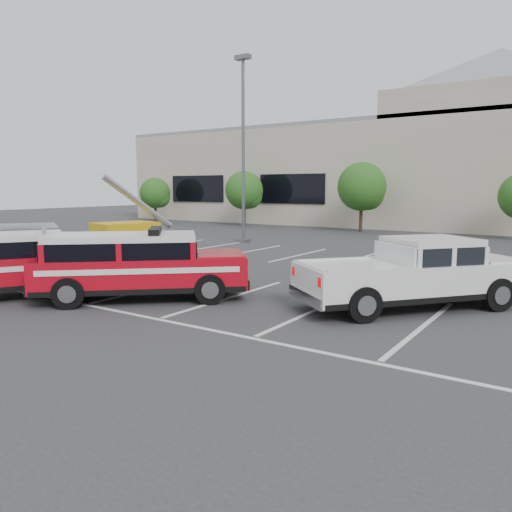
{
  "coord_description": "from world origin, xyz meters",
  "views": [
    {
      "loc": [
        8.33,
        -11.1,
        3.1
      ],
      "look_at": [
        0.04,
        1.28,
        1.05
      ],
      "focal_mm": 35.0,
      "sensor_mm": 36.0,
      "label": 1
    }
  ],
  "objects_px": {
    "tree_far_left": "(156,194)",
    "ladder_suv": "(14,268)",
    "fire_chief_suv": "(139,270)",
    "tree_mid_left": "(363,188)",
    "utility_rig": "(122,243)",
    "white_pickup": "(414,280)",
    "convention_building": "(471,167)",
    "light_pole_left": "(243,150)",
    "tree_left": "(245,192)"
  },
  "relations": [
    {
      "from": "light_pole_left",
      "to": "tree_mid_left",
      "type": "bearing_deg",
      "value": 72.9
    },
    {
      "from": "tree_mid_left",
      "to": "white_pickup",
      "type": "xyz_separation_m",
      "value": [
        9.57,
        -20.32,
        -2.32
      ]
    },
    {
      "from": "fire_chief_suv",
      "to": "ladder_suv",
      "type": "relative_size",
      "value": 1.02
    },
    {
      "from": "tree_left",
      "to": "utility_rig",
      "type": "relative_size",
      "value": 0.98
    },
    {
      "from": "ladder_suv",
      "to": "tree_left",
      "type": "bearing_deg",
      "value": 141.69
    },
    {
      "from": "convention_building",
      "to": "ladder_suv",
      "type": "distance_m",
      "value": 35.77
    },
    {
      "from": "convention_building",
      "to": "light_pole_left",
      "type": "bearing_deg",
      "value": -112.39
    },
    {
      "from": "fire_chief_suv",
      "to": "white_pickup",
      "type": "xyz_separation_m",
      "value": [
        6.68,
        3.24,
        -0.09
      ]
    },
    {
      "from": "tree_left",
      "to": "fire_chief_suv",
      "type": "xyz_separation_m",
      "value": [
        12.89,
        -23.56,
        -1.96
      ]
    },
    {
      "from": "fire_chief_suv",
      "to": "tree_mid_left",
      "type": "bearing_deg",
      "value": 144.92
    },
    {
      "from": "tree_mid_left",
      "to": "light_pole_left",
      "type": "relative_size",
      "value": 0.47
    },
    {
      "from": "convention_building",
      "to": "light_pole_left",
      "type": "height_order",
      "value": "convention_building"
    },
    {
      "from": "fire_chief_suv",
      "to": "utility_rig",
      "type": "distance_m",
      "value": 8.01
    },
    {
      "from": "utility_rig",
      "to": "fire_chief_suv",
      "type": "bearing_deg",
      "value": -23.83
    },
    {
      "from": "convention_building",
      "to": "utility_rig",
      "type": "height_order",
      "value": "convention_building"
    },
    {
      "from": "white_pickup",
      "to": "utility_rig",
      "type": "bearing_deg",
      "value": -147.97
    },
    {
      "from": "tree_far_left",
      "to": "white_pickup",
      "type": "xyz_separation_m",
      "value": [
        29.57,
        -20.32,
        -1.78
      ]
    },
    {
      "from": "tree_far_left",
      "to": "utility_rig",
      "type": "height_order",
      "value": "tree_far_left"
    },
    {
      "from": "tree_far_left",
      "to": "tree_left",
      "type": "bearing_deg",
      "value": 0.0
    },
    {
      "from": "convention_building",
      "to": "ladder_suv",
      "type": "relative_size",
      "value": 10.92
    },
    {
      "from": "tree_left",
      "to": "utility_rig",
      "type": "distance_m",
      "value": 19.86
    },
    {
      "from": "tree_far_left",
      "to": "light_pole_left",
      "type": "relative_size",
      "value": 0.39
    },
    {
      "from": "white_pickup",
      "to": "ladder_suv",
      "type": "relative_size",
      "value": 1.06
    },
    {
      "from": "tree_mid_left",
      "to": "utility_rig",
      "type": "xyz_separation_m",
      "value": [
        -3.42,
        -18.62,
        -2.31
      ]
    },
    {
      "from": "tree_left",
      "to": "ladder_suv",
      "type": "distance_m",
      "value": 27.17
    },
    {
      "from": "light_pole_left",
      "to": "ladder_suv",
      "type": "height_order",
      "value": "light_pole_left"
    },
    {
      "from": "tree_mid_left",
      "to": "tree_far_left",
      "type": "bearing_deg",
      "value": -180.0
    },
    {
      "from": "utility_rig",
      "to": "ladder_suv",
      "type": "bearing_deg",
      "value": -51.1
    },
    {
      "from": "utility_rig",
      "to": "tree_left",
      "type": "bearing_deg",
      "value": 123.72
    },
    {
      "from": "tree_mid_left",
      "to": "utility_rig",
      "type": "distance_m",
      "value": 19.07
    },
    {
      "from": "tree_left",
      "to": "white_pickup",
      "type": "bearing_deg",
      "value": -46.09
    },
    {
      "from": "convention_building",
      "to": "fire_chief_suv",
      "type": "height_order",
      "value": "convention_building"
    },
    {
      "from": "tree_left",
      "to": "fire_chief_suv",
      "type": "height_order",
      "value": "tree_left"
    },
    {
      "from": "convention_building",
      "to": "white_pickup",
      "type": "bearing_deg",
      "value": -81.55
    },
    {
      "from": "convention_building",
      "to": "white_pickup",
      "type": "xyz_separation_m",
      "value": [
        4.48,
        -30.14,
        -4.0
      ]
    },
    {
      "from": "ladder_suv",
      "to": "utility_rig",
      "type": "height_order",
      "value": "utility_rig"
    },
    {
      "from": "tree_left",
      "to": "tree_mid_left",
      "type": "height_order",
      "value": "tree_mid_left"
    },
    {
      "from": "tree_far_left",
      "to": "convention_building",
      "type": "bearing_deg",
      "value": 21.37
    },
    {
      "from": "ladder_suv",
      "to": "utility_rig",
      "type": "xyz_separation_m",
      "value": [
        -3.07,
        6.7,
        -0.09
      ]
    },
    {
      "from": "light_pole_left",
      "to": "convention_building",
      "type": "bearing_deg",
      "value": 67.61
    },
    {
      "from": "white_pickup",
      "to": "utility_rig",
      "type": "distance_m",
      "value": 13.1
    },
    {
      "from": "convention_building",
      "to": "ladder_suv",
      "type": "xyz_separation_m",
      "value": [
        -5.44,
        -35.14,
        -3.9
      ]
    },
    {
      "from": "tree_mid_left",
      "to": "white_pickup",
      "type": "bearing_deg",
      "value": -64.79
    },
    {
      "from": "tree_far_left",
      "to": "utility_rig",
      "type": "xyz_separation_m",
      "value": [
        16.58,
        -18.62,
        -1.77
      ]
    },
    {
      "from": "convention_building",
      "to": "fire_chief_suv",
      "type": "bearing_deg",
      "value": -93.78
    },
    {
      "from": "light_pole_left",
      "to": "white_pickup",
      "type": "height_order",
      "value": "light_pole_left"
    },
    {
      "from": "convention_building",
      "to": "utility_rig",
      "type": "bearing_deg",
      "value": -106.66
    },
    {
      "from": "tree_far_left",
      "to": "ladder_suv",
      "type": "distance_m",
      "value": 32.1
    },
    {
      "from": "tree_far_left",
      "to": "ladder_suv",
      "type": "bearing_deg",
      "value": -52.18
    },
    {
      "from": "tree_mid_left",
      "to": "white_pickup",
      "type": "height_order",
      "value": "tree_mid_left"
    }
  ]
}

